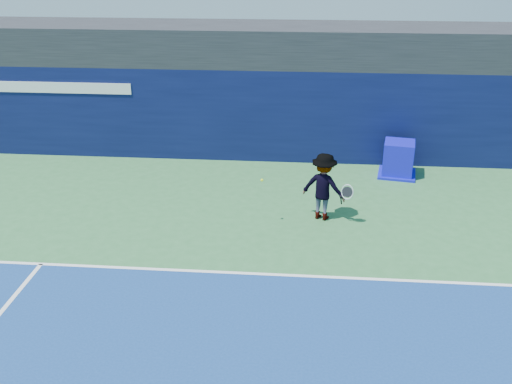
% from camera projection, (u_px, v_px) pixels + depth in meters
% --- Properties ---
extents(ground, '(80.00, 80.00, 0.00)m').
position_uv_depth(ground, '(248.00, 368.00, 9.75)').
color(ground, '#306C3A').
rests_on(ground, ground).
extents(baseline, '(24.00, 0.10, 0.01)m').
position_uv_depth(baseline, '(261.00, 274.00, 12.48)').
color(baseline, white).
rests_on(baseline, ground).
extents(stadium_band, '(36.00, 3.00, 1.20)m').
position_uv_depth(stadium_band, '(281.00, 44.00, 18.80)').
color(stadium_band, black).
rests_on(stadium_band, back_wall_assembly).
extents(back_wall_assembly, '(36.00, 1.03, 3.00)m').
position_uv_depth(back_wall_assembly, '(279.00, 114.00, 18.73)').
color(back_wall_assembly, '#0A1038').
rests_on(back_wall_assembly, ground).
extents(equipment_cart, '(1.30, 1.30, 1.08)m').
position_uv_depth(equipment_cart, '(398.00, 160.00, 17.64)').
color(equipment_cart, '#0F0CB5').
rests_on(equipment_cart, ground).
extents(tennis_player, '(1.42, 1.05, 1.79)m').
position_uv_depth(tennis_player, '(324.00, 187.00, 14.69)').
color(tennis_player, silver).
rests_on(tennis_player, ground).
extents(tennis_ball, '(0.07, 0.07, 0.07)m').
position_uv_depth(tennis_ball, '(262.00, 180.00, 14.27)').
color(tennis_ball, '#CCE519').
rests_on(tennis_ball, ground).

